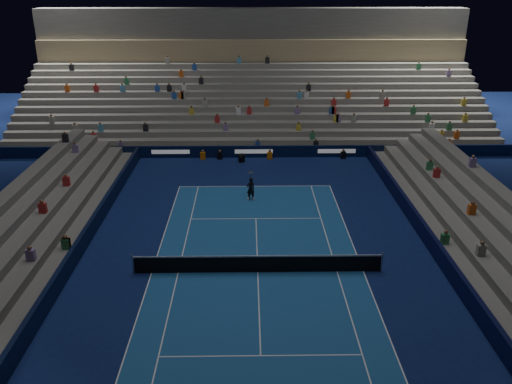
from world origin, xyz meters
The scene contains 9 objects.
ground centered at (0.00, 0.00, 0.00)m, with size 90.00×90.00×0.00m, color #0C194B.
court_surface centered at (0.00, 0.00, 0.01)m, with size 10.97×23.77×0.01m, color #194D8C.
sponsor_barrier_far centered at (0.00, 18.50, 0.50)m, with size 44.00×0.25×1.00m, color black.
sponsor_barrier_east centered at (9.70, 0.00, 0.50)m, with size 0.25×37.00×1.00m, color black.
sponsor_barrier_west centered at (-9.70, 0.00, 0.50)m, with size 0.25×37.00×1.00m, color black.
grandstand_main centered at (0.00, 27.90, 3.38)m, with size 44.00×15.20×11.20m.
tennis_net centered at (0.00, 0.00, 0.50)m, with size 12.90×0.10×1.10m.
tennis_player centered at (-0.31, 9.48, 0.80)m, with size 0.58×0.38×1.59m, color black.
broadcast_camera centered at (-1.04, 17.37, 0.32)m, with size 0.57×0.97×0.61m.
Camera 1 is at (-0.44, -23.07, 14.12)m, focal length 36.27 mm.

